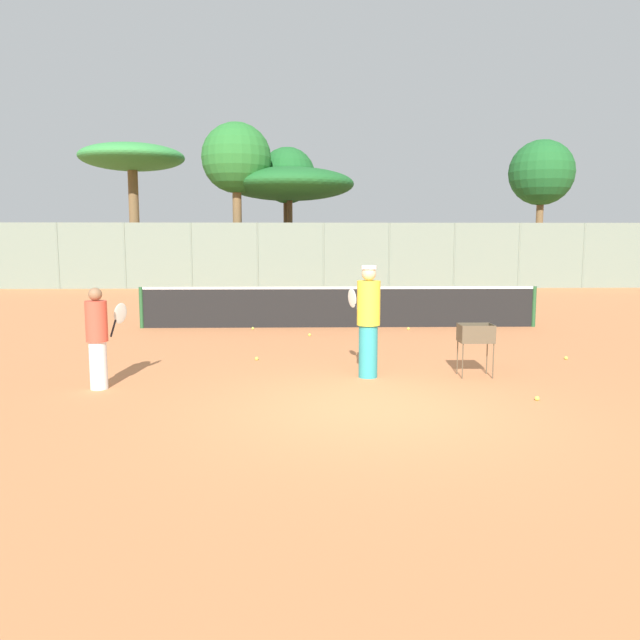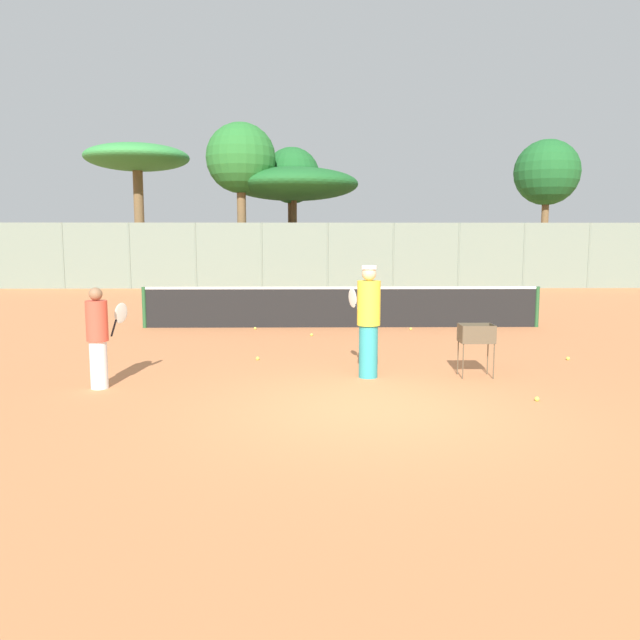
% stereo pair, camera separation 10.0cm
% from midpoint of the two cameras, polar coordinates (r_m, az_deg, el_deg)
% --- Properties ---
extents(ground_plane, '(80.00, 80.00, 0.00)m').
position_cam_midpoint_polar(ground_plane, '(8.57, 5.00, -8.18)').
color(ground_plane, '#D37F4C').
extents(tennis_net, '(10.41, 0.10, 1.07)m').
position_cam_midpoint_polar(tennis_net, '(16.32, 2.16, 1.26)').
color(tennis_net, '#26592D').
rests_on(tennis_net, ground_plane).
extents(back_fence, '(31.02, 0.08, 3.08)m').
position_cam_midpoint_polar(back_fence, '(29.45, 0.80, 5.90)').
color(back_fence, gray).
rests_on(back_fence, ground_plane).
extents(tree_0, '(6.64, 6.64, 5.95)m').
position_cam_midpoint_polar(tree_0, '(32.87, -2.31, 12.27)').
color(tree_0, brown).
rests_on(tree_0, ground_plane).
extents(tree_1, '(3.62, 3.62, 7.83)m').
position_cam_midpoint_polar(tree_1, '(37.95, 20.11, 12.48)').
color(tree_1, brown).
rests_on(tree_1, ground_plane).
extents(tree_2, '(3.41, 3.41, 7.96)m').
position_cam_midpoint_polar(tree_2, '(31.72, -7.16, 14.32)').
color(tree_2, brown).
rests_on(tree_2, ground_plane).
extents(tree_3, '(2.90, 2.90, 7.07)m').
position_cam_midpoint_polar(tree_3, '(33.47, -2.50, 12.86)').
color(tree_3, brown).
rests_on(tree_3, ground_plane).
extents(tree_4, '(5.55, 5.55, 7.35)m').
position_cam_midpoint_polar(tree_4, '(35.81, -16.30, 13.86)').
color(tree_4, brown).
rests_on(tree_4, ground_plane).
extents(player_white_outfit, '(0.50, 0.81, 1.57)m').
position_cam_midpoint_polar(player_white_outfit, '(10.15, -19.36, -1.45)').
color(player_white_outfit, white).
rests_on(player_white_outfit, ground_plane).
extents(player_red_cap, '(0.52, 0.89, 1.87)m').
position_cam_midpoint_polar(player_red_cap, '(10.36, 4.72, 0.01)').
color(player_red_cap, teal).
rests_on(player_red_cap, ground_plane).
extents(ball_cart, '(0.56, 0.41, 0.89)m').
position_cam_midpoint_polar(ball_cart, '(10.76, 14.35, -1.59)').
color(ball_cart, brown).
rests_on(ball_cart, ground_plane).
extents(tennis_ball_0, '(0.07, 0.07, 0.07)m').
position_cam_midpoint_polar(tennis_ball_0, '(9.50, 19.51, -6.82)').
color(tennis_ball_0, '#D1E54C').
rests_on(tennis_ball_0, ground_plane).
extents(tennis_ball_1, '(0.07, 0.07, 0.07)m').
position_cam_midpoint_polar(tennis_ball_1, '(12.88, 21.93, -3.27)').
color(tennis_ball_1, '#D1E54C').
rests_on(tennis_ball_1, ground_plane).
extents(tennis_ball_2, '(0.07, 0.07, 0.07)m').
position_cam_midpoint_polar(tennis_ball_2, '(16.05, -5.77, -0.76)').
color(tennis_ball_2, '#D1E54C').
rests_on(tennis_ball_2, ground_plane).
extents(tennis_ball_3, '(0.07, 0.07, 0.07)m').
position_cam_midpoint_polar(tennis_ball_3, '(14.90, -0.59, -1.36)').
color(tennis_ball_3, '#D1E54C').
rests_on(tennis_ball_3, ground_plane).
extents(tennis_ball_4, '(0.07, 0.07, 0.07)m').
position_cam_midpoint_polar(tennis_ball_4, '(16.06, 8.48, -0.80)').
color(tennis_ball_4, '#D1E54C').
rests_on(tennis_ball_4, ground_plane).
extents(tennis_ball_5, '(0.07, 0.07, 0.07)m').
position_cam_midpoint_polar(tennis_ball_5, '(12.00, -5.49, -3.52)').
color(tennis_ball_5, '#D1E54C').
rests_on(tennis_ball_5, ground_plane).
extents(parked_car, '(4.20, 1.70, 1.60)m').
position_cam_midpoint_polar(parked_car, '(33.08, -1.47, 4.54)').
color(parked_car, '#B2B7BC').
rests_on(parked_car, ground_plane).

